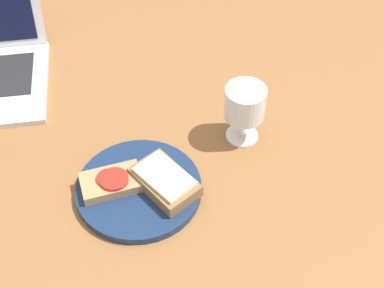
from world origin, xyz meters
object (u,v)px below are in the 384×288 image
sandwich_with_tomato (111,182)px  wine_glass (244,106)px  plate (138,189)px  sandwich_with_cheese (164,181)px

sandwich_with_tomato → wine_glass: size_ratio=0.96×
plate → sandwich_with_tomato: sandwich_with_tomato is taller
plate → sandwich_with_tomato: size_ratio=1.94×
sandwich_with_tomato → wine_glass: 27.03cm
plate → sandwich_with_cheese: sandwich_with_cheese is taller
sandwich_with_cheese → sandwich_with_tomato: (-8.89, 1.53, -0.37)cm
plate → sandwich_with_cheese: (4.46, -0.79, 2.25)cm
sandwich_with_cheese → sandwich_with_tomato: size_ratio=1.22×
plate → sandwich_with_tomato: 4.87cm
wine_glass → sandwich_with_cheese: bearing=-145.2°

